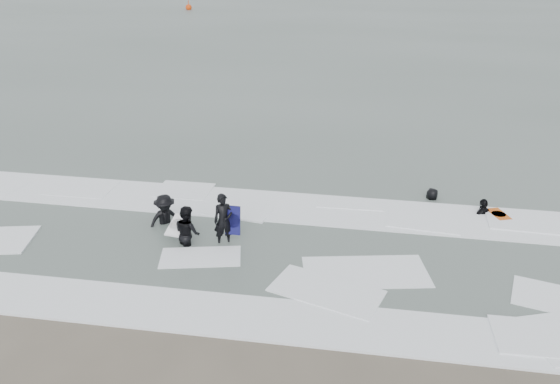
% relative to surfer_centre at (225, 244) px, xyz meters
% --- Properties ---
extents(ground, '(320.00, 320.00, 0.00)m').
position_rel_surfer_centre_xyz_m(ground, '(1.45, -3.04, 0.00)').
color(ground, brown).
rests_on(ground, ground).
extents(sea, '(320.00, 320.00, 0.00)m').
position_rel_surfer_centre_xyz_m(sea, '(1.45, 76.96, 0.06)').
color(sea, '#47544C').
rests_on(sea, ground).
extents(surfer_centre, '(0.77, 0.67, 1.77)m').
position_rel_surfer_centre_xyz_m(surfer_centre, '(0.00, 0.00, 0.00)').
color(surfer_centre, black).
rests_on(surfer_centre, ground).
extents(surfer_wading, '(1.16, 1.13, 1.88)m').
position_rel_surfer_centre_xyz_m(surfer_wading, '(-1.16, -0.18, 0.00)').
color(surfer_wading, black).
rests_on(surfer_wading, ground).
extents(surfer_breaker, '(1.45, 1.40, 1.98)m').
position_rel_surfer_centre_xyz_m(surfer_breaker, '(-2.35, 0.93, 0.00)').
color(surfer_breaker, black).
rests_on(surfer_breaker, ground).
extents(surfer_right_near, '(1.05, 0.99, 1.74)m').
position_rel_surfer_centre_xyz_m(surfer_right_near, '(8.52, 3.77, 0.00)').
color(surfer_right_near, black).
rests_on(surfer_right_near, ground).
extents(surfer_right_far, '(0.93, 0.91, 1.62)m').
position_rel_surfer_centre_xyz_m(surfer_right_far, '(6.81, 4.69, 0.00)').
color(surfer_right_far, black).
rests_on(surfer_right_far, ground).
extents(surf_foam, '(30.03, 9.06, 0.09)m').
position_rel_surfer_centre_xyz_m(surf_foam, '(1.45, 0.66, 0.04)').
color(surf_foam, white).
rests_on(surf_foam, ground).
extents(bodyboards, '(11.28, 4.62, 1.25)m').
position_rel_surfer_centre_xyz_m(bodyboards, '(2.61, 1.24, 0.50)').
color(bodyboards, '#0F0F48').
rests_on(bodyboards, ground).
extents(buoy, '(1.00, 1.00, 1.65)m').
position_rel_surfer_centre_xyz_m(buoy, '(-26.49, 73.69, 0.42)').
color(buoy, red).
rests_on(buoy, ground).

